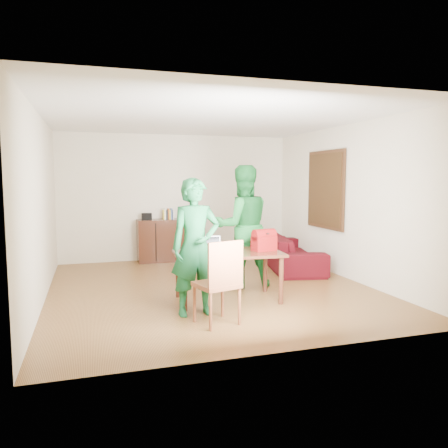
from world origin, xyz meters
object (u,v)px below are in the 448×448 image
object	(u,v)px
person_near	(196,247)
table	(228,258)
person_far	(242,226)
chair	(217,299)
bottle	(239,248)
red_bag	(264,242)
laptop	(211,250)
sofa	(291,251)

from	to	relation	value
person_near	table	bearing A→B (deg)	35.37
table	person_far	bearing A→B (deg)	61.27
chair	bottle	xyz separation A→B (m)	(0.48, 0.60, 0.51)
chair	person_far	xyz separation A→B (m)	(0.92, 1.69, 0.69)
table	red_bag	world-z (taller)	red_bag
person_near	red_bag	size ratio (longest dim) A/B	5.26
laptop	bottle	distance (m)	0.45
red_bag	table	bearing A→B (deg)	165.29
laptop	bottle	xyz separation A→B (m)	(0.31, -0.32, 0.06)
chair	sofa	size ratio (longest dim) A/B	0.47
person_near	laptop	distance (m)	0.59
person_far	red_bag	world-z (taller)	person_far
table	person_near	world-z (taller)	person_near
person_near	laptop	xyz separation A→B (m)	(0.34, 0.47, -0.13)
person_near	person_far	distance (m)	1.65
person_near	laptop	bearing A→B (deg)	50.76
chair	laptop	bearing A→B (deg)	63.85
person_far	bottle	size ratio (longest dim) A/B	9.93
sofa	bottle	bearing A→B (deg)	152.05
table	sofa	bearing A→B (deg)	48.44
chair	table	bearing A→B (deg)	49.72
red_bag	sofa	xyz separation A→B (m)	(1.36, 1.91, -0.51)
bottle	table	bearing A→B (deg)	98.82
laptop	red_bag	world-z (taller)	red_bag
laptop	red_bag	size ratio (longest dim) A/B	1.03
bottle	chair	bearing A→B (deg)	-128.82
sofa	chair	bearing A→B (deg)	152.30
chair	person_far	distance (m)	2.04
chair	person_far	size ratio (longest dim) A/B	0.53
person_far	bottle	distance (m)	1.18
person_near	sofa	world-z (taller)	person_near
person_near	person_far	xyz separation A→B (m)	(1.08, 1.24, 0.10)
person_near	person_far	size ratio (longest dim) A/B	0.90
person_near	bottle	distance (m)	0.67
person_far	person_near	bearing A→B (deg)	51.61
table	red_bag	size ratio (longest dim) A/B	4.68
laptop	bottle	size ratio (longest dim) A/B	1.75
table	bottle	xyz separation A→B (m)	(0.05, -0.33, 0.19)
person_far	bottle	xyz separation A→B (m)	(-0.43, -1.09, -0.18)
red_bag	person_near	bearing A→B (deg)	-169.26
person_near	bottle	size ratio (longest dim) A/B	8.92
person_near	person_far	world-z (taller)	person_far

